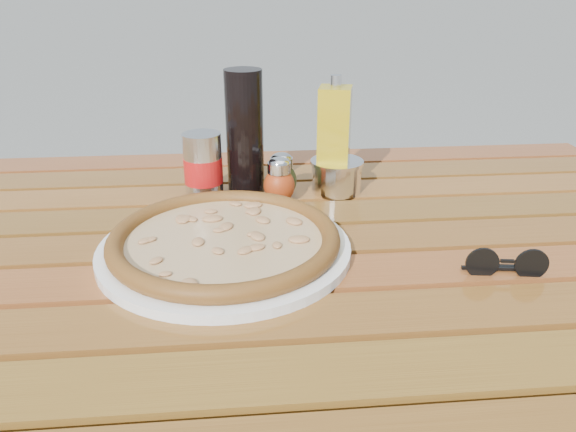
{
  "coord_description": "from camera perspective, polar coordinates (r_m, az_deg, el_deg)",
  "views": [
    {
      "loc": [
        -0.07,
        -0.76,
        1.12
      ],
      "look_at": [
        0.0,
        0.02,
        0.78
      ],
      "focal_mm": 35.0,
      "sensor_mm": 36.0,
      "label": 1
    }
  ],
  "objects": [
    {
      "name": "pizza",
      "position": [
        0.8,
        -6.48,
        -2.32
      ],
      "size": [
        0.4,
        0.4,
        0.03
      ],
      "rotation": [
        0.0,
        0.0,
        0.26
      ],
      "color": "beige",
      "rests_on": "plate"
    },
    {
      "name": "sunglasses",
      "position": [
        0.8,
        21.27,
        -4.6
      ],
      "size": [
        0.11,
        0.04,
        0.04
      ],
      "rotation": [
        0.0,
        0.0,
        -0.15
      ],
      "color": "black",
      "rests_on": "table"
    },
    {
      "name": "olive_oil_cruet",
      "position": [
        1.01,
        4.69,
        7.72
      ],
      "size": [
        0.07,
        0.07,
        0.21
      ],
      "rotation": [
        0.0,
        0.0,
        -0.26
      ],
      "color": "#AE9412",
      "rests_on": "table"
    },
    {
      "name": "plate",
      "position": [
        0.81,
        -6.43,
        -3.32
      ],
      "size": [
        0.38,
        0.38,
        0.01
      ],
      "primitive_type": "cylinder",
      "rotation": [
        0.0,
        0.0,
        0.06
      ],
      "color": "white",
      "rests_on": "table"
    },
    {
      "name": "parmesan_tin",
      "position": [
        1.03,
        4.95,
        4.12
      ],
      "size": [
        0.1,
        0.1,
        0.07
      ],
      "rotation": [
        0.0,
        0.0,
        -0.02
      ],
      "color": "silver",
      "rests_on": "table"
    },
    {
      "name": "soda_can",
      "position": [
        0.99,
        -8.61,
        4.85
      ],
      "size": [
        0.08,
        0.08,
        0.12
      ],
      "rotation": [
        0.0,
        0.0,
        0.22
      ],
      "color": "silver",
      "rests_on": "table"
    },
    {
      "name": "pepper_shaker",
      "position": [
        0.97,
        -0.9,
        3.57
      ],
      "size": [
        0.07,
        0.07,
        0.08
      ],
      "rotation": [
        0.0,
        0.0,
        -0.32
      ],
      "color": "#AD3A13",
      "rests_on": "table"
    },
    {
      "name": "oregano_shaker",
      "position": [
        1.0,
        -0.66,
        4.07
      ],
      "size": [
        0.07,
        0.07,
        0.08
      ],
      "rotation": [
        0.0,
        0.0,
        -0.33
      ],
      "color": "#38411A",
      "rests_on": "table"
    },
    {
      "name": "dark_bottle",
      "position": [
        1.0,
        -4.42,
        8.43
      ],
      "size": [
        0.09,
        0.09,
        0.22
      ],
      "primitive_type": "cylinder",
      "rotation": [
        0.0,
        0.0,
        0.37
      ],
      "color": "black",
      "rests_on": "table"
    },
    {
      "name": "table",
      "position": [
        0.88,
        0.12,
        -6.81
      ],
      "size": [
        1.4,
        0.9,
        0.75
      ],
      "color": "#38220C",
      "rests_on": "ground"
    }
  ]
}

